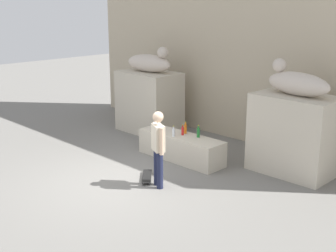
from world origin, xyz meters
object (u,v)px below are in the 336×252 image
Objects in this scene: statue_reclining_right at (297,83)px; skateboard at (147,176)px; bottle_green at (198,132)px; bottle_red at (183,131)px; skater at (158,146)px; bottle_orange at (185,129)px; bottle_clear at (174,132)px; statue_reclining_left at (150,62)px.

skateboard is at bearing 60.55° from statue_reclining_right.
skateboard is at bearing -92.05° from bottle_green.
bottle_red is (-2.39, -1.16, -1.37)m from statue_reclining_right.
statue_reclining_right is at bearing 86.53° from skater.
bottle_orange is (-0.39, 1.70, 0.70)m from skateboard.
bottle_green is at bearing 17.81° from bottle_red.
skateboard is 1.52m from bottle_clear.
bottle_clear is at bearing 153.05° from skateboard.
skateboard is (2.77, -2.70, -2.05)m from statue_reclining_left.
statue_reclining_left reaches higher than bottle_red.
bottle_orange is at bearing 86.24° from bottle_clear.
bottle_green is 1.16× the size of bottle_red.
statue_reclining_left is at bearing 164.83° from skater.
bottle_orange is (-0.45, 0.02, -0.00)m from bottle_green.
bottle_red is (-0.35, 1.54, 0.68)m from skateboard.
statue_reclining_right is 5.36× the size of bottle_green.
bottle_green reaches higher than bottle_clear.
skateboard is at bearing -166.61° from skater.
statue_reclining_right reaches higher than bottle_green.
statue_reclining_left is 5.45× the size of bottle_orange.
bottle_orange is 1.10× the size of bottle_clear.
skateboard is 2.29× the size of bottle_green.
statue_reclining_left is at bearing 149.12° from bottle_clear.
statue_reclining_right is 3.96m from skateboard.
bottle_green is 0.45m from bottle_orange.
bottle_clear is at bearing 148.43° from skater.
statue_reclining_right is 0.99× the size of skater.
statue_reclining_left is at bearing 157.12° from bottle_orange.
bottle_green is 0.61m from bottle_clear.
bottle_clear is (-2.46, -1.41, -1.37)m from statue_reclining_right.
bottle_clear is at bearing 37.37° from statue_reclining_right.
statue_reclining_left reaches higher than bottle_clear.
bottle_green is at bearing -24.96° from statue_reclining_left.
skater is at bearing -45.80° from statue_reclining_left.
statue_reclining_right is 2.99m from bottle_red.
skater is (3.25, -2.81, -1.19)m from statue_reclining_left.
bottle_orange is (-0.88, 1.80, -0.16)m from skater.
bottle_green is 1.03× the size of bottle_orange.
bottle_red is at bearing 73.55° from bottle_clear.
skateboard is (-2.04, -2.70, -2.05)m from statue_reclining_right.
bottle_red is (0.05, -0.15, -0.02)m from bottle_orange.
statue_reclining_right reaches higher than bottle_red.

